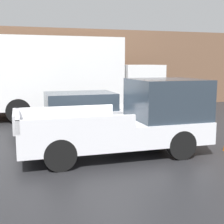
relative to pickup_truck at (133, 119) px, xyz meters
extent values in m
plane|color=#232326|center=(0.26, 0.72, -0.97)|extent=(60.00, 60.00, 0.00)
cube|color=brown|center=(0.26, 9.52, 1.25)|extent=(28.00, 0.15, 4.44)
cube|color=silver|center=(-0.56, 0.00, -0.32)|extent=(5.16, 2.07, 0.60)
cube|color=#28333D|center=(1.04, 0.00, 0.55)|extent=(1.96, 1.95, 1.13)
cube|color=silver|center=(-1.72, 0.99, 0.14)|extent=(2.84, 0.10, 0.33)
cube|color=silver|center=(-1.72, -0.99, 0.14)|extent=(2.84, 0.10, 0.33)
cube|color=silver|center=(-3.09, 0.00, 0.14)|extent=(0.10, 2.07, 0.33)
cylinder|color=black|center=(1.04, 0.92, -0.58)|extent=(0.78, 0.26, 0.78)
cylinder|color=black|center=(1.04, -0.92, -0.58)|extent=(0.78, 0.26, 0.78)
cylinder|color=black|center=(-2.16, 0.92, -0.58)|extent=(0.78, 0.26, 0.78)
cylinder|color=black|center=(-2.16, -0.92, -0.58)|extent=(0.78, 0.26, 0.78)
cube|color=silver|center=(-1.12, 2.62, -0.34)|extent=(4.29, 1.92, 0.61)
cube|color=#28333D|center=(-0.99, 2.62, 0.26)|extent=(2.36, 1.69, 0.58)
cylinder|color=black|center=(0.21, 3.47, -0.59)|extent=(0.76, 0.22, 0.76)
cylinder|color=black|center=(0.21, 1.76, -0.59)|extent=(0.76, 0.22, 0.76)
cylinder|color=black|center=(-2.45, 3.47, -0.59)|extent=(0.76, 0.22, 0.76)
cylinder|color=black|center=(-2.45, 1.76, -0.59)|extent=(0.76, 0.22, 0.76)
cube|color=white|center=(2.80, 6.71, 0.50)|extent=(1.95, 2.35, 1.95)
cube|color=white|center=(-1.72, 6.71, 1.12)|extent=(6.73, 2.47, 3.19)
cylinder|color=black|center=(2.44, 7.82, -0.45)|extent=(1.05, 0.30, 1.05)
cylinder|color=black|center=(2.44, 5.61, -0.45)|extent=(1.05, 0.30, 1.05)
cylinder|color=black|center=(-3.09, 7.82, -0.45)|extent=(1.05, 0.30, 1.05)
cylinder|color=black|center=(-3.09, 5.61, -0.45)|extent=(1.05, 0.30, 1.05)
camera|label=1|loc=(-3.03, -8.09, 1.56)|focal=50.00mm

